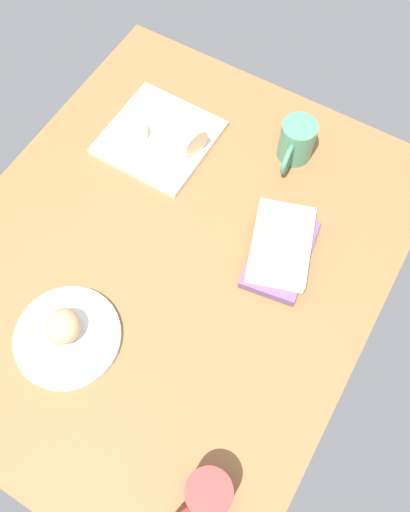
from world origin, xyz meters
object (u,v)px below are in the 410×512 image
at_px(scone_pastry, 62,326).
at_px(coffee_mug, 207,494).
at_px(sauce_cup, 135,132).
at_px(book_stack, 281,249).
at_px(round_plate, 68,337).
at_px(square_plate, 159,138).
at_px(breakfast_wrap, 177,126).
at_px(second_mug, 296,142).

relative_size(scone_pastry, coffee_mug, 0.59).
distance_m(sauce_cup, book_stack, 0.45).
distance_m(round_plate, square_plate, 0.52).
xyz_separation_m(round_plate, scone_pastry, (-0.01, -0.01, 0.04)).
height_order(square_plate, coffee_mug, coffee_mug).
bearing_deg(square_plate, breakfast_wrap, 122.82).
relative_size(sauce_cup, second_mug, 0.44).
relative_size(square_plate, sauce_cup, 4.11).
distance_m(round_plate, coffee_mug, 0.40).
xyz_separation_m(round_plate, sauce_cup, (-0.48, -0.16, 0.02)).
bearing_deg(scone_pastry, sauce_cup, -162.62).
relative_size(book_stack, coffee_mug, 1.80).
xyz_separation_m(round_plate, second_mug, (-0.64, 0.19, 0.05)).
relative_size(round_plate, book_stack, 0.95).
bearing_deg(round_plate, sauce_cup, -162.09).
height_order(square_plate, sauce_cup, sauce_cup).
bearing_deg(second_mug, breakfast_wrap, -69.26).
bearing_deg(round_plate, second_mug, 163.34).
bearing_deg(book_stack, scone_pastry, -37.58).
bearing_deg(coffee_mug, breakfast_wrap, -144.42).
bearing_deg(square_plate, coffee_mug, 38.77).
height_order(scone_pastry, breakfast_wrap, breakfast_wrap).
bearing_deg(breakfast_wrap, second_mug, 128.49).
height_order(sauce_cup, coffee_mug, coffee_mug).
distance_m(square_plate, coffee_mug, 0.80).
relative_size(coffee_mug, second_mug, 0.93).
relative_size(round_plate, scone_pastry, 2.90).
distance_m(square_plate, second_mug, 0.33).
relative_size(sauce_cup, book_stack, 0.26).
bearing_deg(sauce_cup, scone_pastry, 17.38).
relative_size(book_stack, second_mug, 1.68).
bearing_deg(scone_pastry, breakfast_wrap, -172.97).
distance_m(square_plate, book_stack, 0.41).
height_order(scone_pastry, sauce_cup, scone_pastry).
bearing_deg(breakfast_wrap, square_plate, -39.43).
bearing_deg(second_mug, round_plate, -16.66).
xyz_separation_m(scone_pastry, second_mug, (-0.63, 0.20, 0.01)).
bearing_deg(coffee_mug, round_plate, -105.42).
distance_m(round_plate, breakfast_wrap, 0.54).
height_order(scone_pastry, book_stack, scone_pastry).
bearing_deg(book_stack, coffee_mug, 12.13).
relative_size(breakfast_wrap, book_stack, 0.64).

